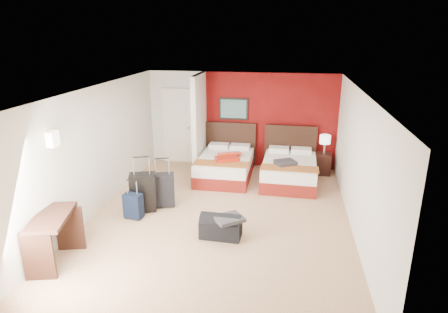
% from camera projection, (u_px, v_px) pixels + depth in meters
% --- Properties ---
extents(ground, '(6.50, 6.50, 0.00)m').
position_uv_depth(ground, '(220.00, 217.00, 7.66)').
color(ground, '#D4AA82').
rests_on(ground, ground).
extents(room_walls, '(5.02, 6.52, 2.50)m').
position_uv_depth(room_walls, '(170.00, 134.00, 8.82)').
color(room_walls, silver).
rests_on(room_walls, ground).
extents(red_accent_panel, '(3.50, 0.04, 2.50)m').
position_uv_depth(red_accent_panel, '(269.00, 121.00, 10.18)').
color(red_accent_panel, maroon).
rests_on(red_accent_panel, ground).
extents(partition_wall, '(0.12, 1.20, 2.50)m').
position_uv_depth(partition_wall, '(199.00, 124.00, 9.88)').
color(partition_wall, silver).
rests_on(partition_wall, ground).
extents(entry_door, '(0.82, 0.06, 2.05)m').
position_uv_depth(entry_door, '(178.00, 126.00, 10.62)').
color(entry_door, silver).
rests_on(entry_door, ground).
extents(bed_left, '(1.29, 1.83, 0.55)m').
position_uv_depth(bed_left, '(225.00, 167.00, 9.63)').
color(bed_left, white).
rests_on(bed_left, ground).
extents(bed_right, '(1.32, 1.85, 0.54)m').
position_uv_depth(bed_right, '(289.00, 172.00, 9.32)').
color(bed_right, silver).
rests_on(bed_right, ground).
extents(red_suitcase_open, '(0.79, 0.90, 0.09)m').
position_uv_depth(red_suitcase_open, '(228.00, 157.00, 9.42)').
color(red_suitcase_open, '#B2210F').
rests_on(red_suitcase_open, bed_left).
extents(jacket_bundle, '(0.56, 0.52, 0.11)m').
position_uv_depth(jacket_bundle, '(285.00, 163.00, 8.96)').
color(jacket_bundle, '#35353A').
rests_on(jacket_bundle, bed_right).
extents(nightstand, '(0.41, 0.41, 0.54)m').
position_uv_depth(nightstand, '(323.00, 164.00, 9.90)').
color(nightstand, black).
rests_on(nightstand, ground).
extents(table_lamp, '(0.34, 0.34, 0.48)m').
position_uv_depth(table_lamp, '(325.00, 144.00, 9.74)').
color(table_lamp, white).
rests_on(table_lamp, nightstand).
extents(suitcase_black, '(0.58, 0.46, 0.76)m').
position_uv_depth(suitcase_black, '(143.00, 193.00, 7.82)').
color(suitcase_black, black).
rests_on(suitcase_black, ground).
extents(suitcase_charcoal, '(0.52, 0.41, 0.68)m').
position_uv_depth(suitcase_charcoal, '(163.00, 191.00, 8.04)').
color(suitcase_charcoal, black).
rests_on(suitcase_charcoal, ground).
extents(suitcase_navy, '(0.38, 0.26, 0.48)m').
position_uv_depth(suitcase_navy, '(133.00, 207.00, 7.53)').
color(suitcase_navy, black).
rests_on(suitcase_navy, ground).
extents(duffel_bag, '(0.74, 0.42, 0.37)m').
position_uv_depth(duffel_bag, '(221.00, 227.00, 6.87)').
color(duffel_bag, black).
rests_on(duffel_bag, ground).
extents(jacket_draped, '(0.62, 0.61, 0.06)m').
position_uv_depth(jacket_draped, '(229.00, 219.00, 6.73)').
color(jacket_draped, '#36363B').
rests_on(jacket_draped, duffel_bag).
extents(desk, '(0.73, 1.10, 0.84)m').
position_uv_depth(desk, '(55.00, 240.00, 6.01)').
color(desk, '#321910').
rests_on(desk, ground).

